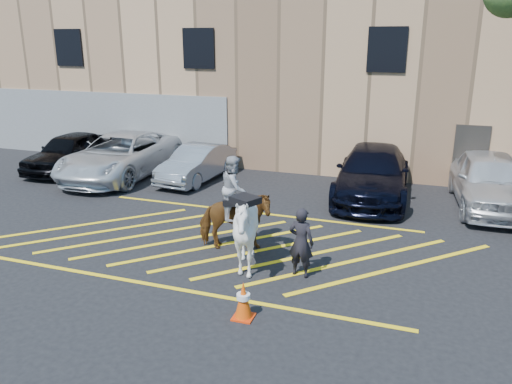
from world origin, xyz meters
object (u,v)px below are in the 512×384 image
(car_black_suv, at_px, (70,152))
(handler, at_px, (301,242))
(mounted_bay, at_px, (234,213))
(saddled_white, at_px, (245,232))
(car_blue_suv, at_px, (373,173))
(car_white_suv, at_px, (490,180))
(traffic_cone, at_px, (243,300))
(car_white_pickup, at_px, (121,156))
(car_silver_sedan, at_px, (197,163))

(car_black_suv, distance_m, handler, 12.33)
(mounted_bay, relative_size, saddled_white, 1.08)
(car_blue_suv, bearing_deg, car_black_suv, 179.32)
(car_white_suv, bearing_deg, car_black_suv, 177.04)
(car_black_suv, height_order, traffic_cone, car_black_suv)
(saddled_white, bearing_deg, car_black_suv, 147.28)
(traffic_cone, bearing_deg, handler, 74.50)
(car_white_suv, xyz_separation_m, mounted_bay, (-6.11, -5.60, 0.11))
(car_black_suv, relative_size, car_blue_suv, 0.79)
(car_white_pickup, xyz_separation_m, handler, (8.35, -5.79, -0.03))
(handler, relative_size, mounted_bay, 0.66)
(handler, bearing_deg, traffic_cone, 83.60)
(handler, relative_size, saddled_white, 0.71)
(mounted_bay, bearing_deg, saddled_white, -56.99)
(car_white_pickup, xyz_separation_m, mounted_bay, (6.50, -4.99, 0.15))
(handler, distance_m, mounted_bay, 2.03)
(car_silver_sedan, distance_m, traffic_cone, 9.61)
(handler, bearing_deg, saddled_white, 18.89)
(saddled_white, bearing_deg, handler, 9.80)
(car_silver_sedan, xyz_separation_m, saddled_white, (4.25, -6.44, 0.31))
(car_black_suv, relative_size, car_white_pickup, 0.75)
(car_white_pickup, distance_m, handler, 10.17)
(car_white_suv, relative_size, mounted_bay, 2.10)
(car_white_suv, bearing_deg, mounted_bay, -142.16)
(car_white_suv, distance_m, traffic_cone, 9.73)
(car_silver_sedan, relative_size, saddled_white, 1.77)
(car_silver_sedan, height_order, car_white_suv, car_white_suv)
(car_blue_suv, height_order, car_white_suv, car_white_suv)
(car_silver_sedan, bearing_deg, car_white_pickup, -166.27)
(saddled_white, bearing_deg, car_blue_suv, 73.25)
(car_silver_sedan, height_order, saddled_white, saddled_white)
(car_silver_sedan, relative_size, traffic_cone, 5.29)
(car_blue_suv, bearing_deg, car_white_suv, -1.53)
(car_black_suv, xyz_separation_m, car_white_suv, (15.06, 0.45, 0.11))
(car_black_suv, xyz_separation_m, car_white_pickup, (2.44, -0.17, 0.07))
(car_white_pickup, height_order, handler, car_white_pickup)
(handler, bearing_deg, car_silver_sedan, -39.75)
(car_blue_suv, distance_m, saddled_white, 6.84)
(car_black_suv, relative_size, car_silver_sedan, 1.12)
(handler, xyz_separation_m, mounted_bay, (-1.85, 0.81, 0.18))
(car_blue_suv, relative_size, mounted_bay, 2.32)
(car_white_pickup, relative_size, car_silver_sedan, 1.50)
(mounted_bay, bearing_deg, car_black_suv, 150.03)
(car_black_suv, xyz_separation_m, traffic_cone, (10.23, -7.99, -0.37))
(car_black_suv, distance_m, car_white_suv, 15.06)
(car_white_pickup, bearing_deg, car_blue_suv, 1.67)
(mounted_bay, bearing_deg, car_silver_sedan, 123.53)
(handler, bearing_deg, car_white_pickup, -25.63)
(mounted_bay, distance_m, saddled_white, 1.21)
(car_silver_sedan, distance_m, car_white_suv, 9.72)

